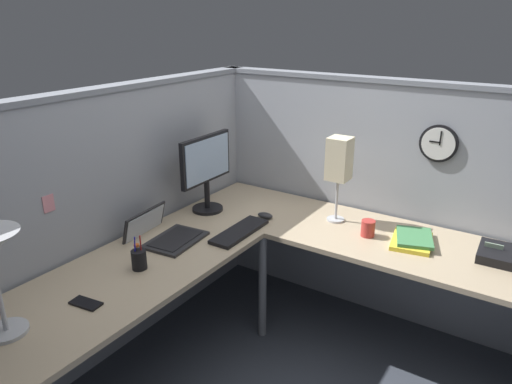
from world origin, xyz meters
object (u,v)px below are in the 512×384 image
(book_stack, at_px, (413,240))
(computer_mouse, at_px, (265,215))
(monitor, at_px, (206,168))
(laptop, at_px, (162,234))
(wall_clock, at_px, (439,143))
(coffee_mug, at_px, (368,228))
(pen_cup, at_px, (139,259))
(keyboard, at_px, (240,231))
(office_phone, at_px, (501,256))
(desk_lamp_paper, at_px, (339,161))
(cell_phone, at_px, (86,303))

(book_stack, bearing_deg, computer_mouse, 99.81)
(monitor, xyz_separation_m, laptop, (-0.47, -0.04, -0.27))
(computer_mouse, xyz_separation_m, wall_clock, (0.48, -0.88, 0.49))
(laptop, distance_m, coffee_mug, 1.19)
(pen_cup, distance_m, coffee_mug, 1.29)
(laptop, xyz_separation_m, computer_mouse, (0.57, -0.34, -0.01))
(keyboard, distance_m, wall_clock, 1.27)
(pen_cup, bearing_deg, laptop, 25.45)
(office_phone, relative_size, book_stack, 0.65)
(office_phone, xyz_separation_m, book_stack, (-0.03, 0.44, -0.02))
(pen_cup, height_order, coffee_mug, pen_cup)
(pen_cup, relative_size, office_phone, 0.86)
(wall_clock, bearing_deg, office_phone, -124.14)
(keyboard, bearing_deg, wall_clock, -50.26)
(computer_mouse, height_order, desk_lamp_paper, desk_lamp_paper)
(office_phone, bearing_deg, desk_lamp_paper, 88.17)
(computer_mouse, relative_size, desk_lamp_paper, 0.20)
(pen_cup, bearing_deg, monitor, 13.74)
(pen_cup, distance_m, cell_phone, 0.36)
(cell_phone, bearing_deg, monitor, 3.60)
(laptop, relative_size, keyboard, 0.96)
(monitor, distance_m, laptop, 0.54)
(keyboard, relative_size, desk_lamp_paper, 0.81)
(monitor, bearing_deg, desk_lamp_paper, -68.20)
(laptop, distance_m, office_phone, 1.83)
(computer_mouse, relative_size, cell_phone, 0.72)
(keyboard, bearing_deg, monitor, 64.53)
(laptop, xyz_separation_m, cell_phone, (-0.68, -0.19, -0.02))
(pen_cup, relative_size, cell_phone, 1.25)
(office_phone, bearing_deg, monitor, 99.25)
(keyboard, height_order, desk_lamp_paper, desk_lamp_paper)
(cell_phone, relative_size, office_phone, 0.69)
(keyboard, height_order, cell_phone, keyboard)
(laptop, relative_size, coffee_mug, 4.29)
(laptop, xyz_separation_m, coffee_mug, (0.67, -0.98, 0.02))
(pen_cup, relative_size, coffee_mug, 1.88)
(cell_phone, height_order, wall_clock, wall_clock)
(office_phone, relative_size, desk_lamp_paper, 0.40)
(monitor, xyz_separation_m, pen_cup, (-0.79, -0.19, -0.24))
(cell_phone, xyz_separation_m, office_phone, (1.43, -1.48, 0.03))
(monitor, xyz_separation_m, coffee_mug, (0.20, -1.02, -0.25))
(monitor, xyz_separation_m, cell_phone, (-1.15, -0.23, -0.29))
(desk_lamp_paper, bearing_deg, cell_phone, 159.66)
(desk_lamp_paper, bearing_deg, laptop, 136.88)
(keyboard, bearing_deg, computer_mouse, -1.77)
(laptop, distance_m, book_stack, 1.42)
(book_stack, xyz_separation_m, coffee_mug, (-0.05, 0.25, 0.03))
(coffee_mug, bearing_deg, pen_cup, 140.33)
(office_phone, distance_m, desk_lamp_paper, 1.00)
(desk_lamp_paper, height_order, coffee_mug, desk_lamp_paper)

